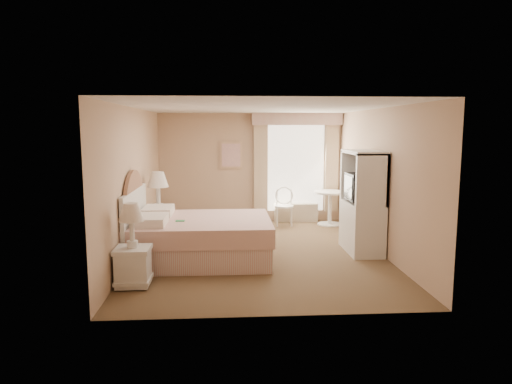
{
  "coord_description": "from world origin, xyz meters",
  "views": [
    {
      "loc": [
        -0.55,
        -7.75,
        2.15
      ],
      "look_at": [
        -0.03,
        0.3,
        1.03
      ],
      "focal_mm": 32.0,
      "sensor_mm": 36.0,
      "label": 1
    }
  ],
  "objects": [
    {
      "name": "framed_art",
      "position": [
        -0.45,
        2.71,
        1.55
      ],
      "size": [
        0.52,
        0.04,
        0.62
      ],
      "color": "tan",
      "rests_on": "room"
    },
    {
      "name": "armoire",
      "position": [
        1.81,
        -0.04,
        0.74
      ],
      "size": [
        0.54,
        1.07,
        1.78
      ],
      "color": "white",
      "rests_on": "room"
    },
    {
      "name": "bed",
      "position": [
        -1.11,
        -0.37,
        0.38
      ],
      "size": [
        2.31,
        1.82,
        1.61
      ],
      "color": "tan",
      "rests_on": "room"
    },
    {
      "name": "nightstand_far",
      "position": [
        -1.84,
        0.82,
        0.5
      ],
      "size": [
        0.55,
        0.55,
        1.33
      ],
      "color": "white",
      "rests_on": "room"
    },
    {
      "name": "round_table",
      "position": [
        1.75,
        2.2,
        0.51
      ],
      "size": [
        0.72,
        0.72,
        0.76
      ],
      "color": "silver",
      "rests_on": "room"
    },
    {
      "name": "nightstand_near",
      "position": [
        -1.84,
        -1.61,
        0.43
      ],
      "size": [
        0.47,
        0.47,
        1.14
      ],
      "color": "white",
      "rests_on": "room"
    },
    {
      "name": "room",
      "position": [
        0.0,
        0.0,
        1.25
      ],
      "size": [
        4.21,
        5.51,
        2.51
      ],
      "color": "brown",
      "rests_on": "ground"
    },
    {
      "name": "window",
      "position": [
        1.05,
        2.65,
        1.34
      ],
      "size": [
        2.05,
        0.22,
        2.51
      ],
      "color": "white",
      "rests_on": "room"
    },
    {
      "name": "cafe_chair",
      "position": [
        0.73,
        2.28,
        0.5
      ],
      "size": [
        0.45,
        0.45,
        0.86
      ],
      "rotation": [
        0.0,
        0.0,
        -0.09
      ],
      "color": "silver",
      "rests_on": "room"
    }
  ]
}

